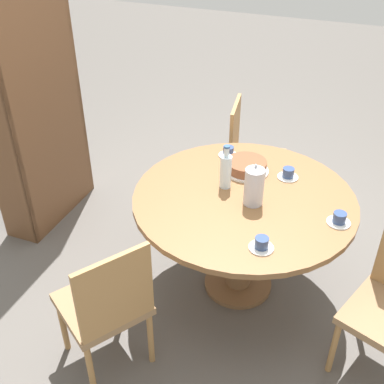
{
  "coord_description": "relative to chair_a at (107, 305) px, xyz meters",
  "views": [
    {
      "loc": [
        -2.29,
        -0.56,
        2.35
      ],
      "look_at": [
        0.0,
        0.33,
        0.68
      ],
      "focal_mm": 45.0,
      "sensor_mm": 36.0,
      "label": 1
    }
  ],
  "objects": [
    {
      "name": "chair_a",
      "position": [
        0.0,
        0.0,
        0.0
      ],
      "size": [
        0.58,
        0.58,
        0.88
      ],
      "rotation": [
        0.0,
        0.0,
        2.56
      ],
      "color": "#A87A47",
      "rests_on": "ground_plane"
    },
    {
      "name": "bookshelf",
      "position": [
        1.11,
        1.16,
        0.38
      ],
      "size": [
        0.81,
        0.28,
        1.8
      ],
      "rotation": [
        0.0,
        0.0,
        3.14
      ],
      "color": "brown",
      "rests_on": "ground_plane"
    },
    {
      "name": "cup_b",
      "position": [
        1.14,
        -0.67,
        0.29
      ],
      "size": [
        0.13,
        0.13,
        0.07
      ],
      "color": "silver",
      "rests_on": "dining_table"
    },
    {
      "name": "cup_a",
      "position": [
        0.78,
        -1.03,
        0.29
      ],
      "size": [
        0.13,
        0.13,
        0.07
      ],
      "color": "silver",
      "rests_on": "dining_table"
    },
    {
      "name": "ground_plane",
      "position": [
        0.84,
        -0.48,
        -0.47
      ],
      "size": [
        14.0,
        14.0,
        0.0
      ],
      "primitive_type": "plane",
      "color": "#56514C"
    },
    {
      "name": "water_bottle",
      "position": [
        0.9,
        -0.34,
        0.38
      ],
      "size": [
        0.07,
        0.07,
        0.28
      ],
      "color": "silver",
      "rests_on": "dining_table"
    },
    {
      "name": "coffee_pot",
      "position": [
        0.79,
        -0.54,
        0.38
      ],
      "size": [
        0.11,
        0.11,
        0.26
      ],
      "color": "silver",
      "rests_on": "dining_table"
    },
    {
      "name": "cup_d",
      "position": [
        1.26,
        -0.24,
        0.29
      ],
      "size": [
        0.13,
        0.13,
        0.07
      ],
      "color": "silver",
      "rests_on": "dining_table"
    },
    {
      "name": "dining_table",
      "position": [
        0.84,
        -0.48,
        0.12
      ],
      "size": [
        1.33,
        1.33,
        0.73
      ],
      "color": "brown",
      "rests_on": "ground_plane"
    },
    {
      "name": "cake_main",
      "position": [
        1.12,
        -0.41,
        0.3
      ],
      "size": [
        0.29,
        0.29,
        0.07
      ],
      "color": "white",
      "rests_on": "dining_table"
    },
    {
      "name": "cup_c",
      "position": [
        0.42,
        -0.69,
        0.29
      ],
      "size": [
        0.13,
        0.13,
        0.07
      ],
      "color": "silver",
      "rests_on": "dining_table"
    },
    {
      "name": "chair_c",
      "position": [
        1.79,
        -0.27,
        0.0
      ],
      "size": [
        0.48,
        0.48,
        0.88
      ],
      "rotation": [
        0.0,
        0.0,
        6.44
      ],
      "color": "#A87A47",
      "rests_on": "ground_plane"
    }
  ]
}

